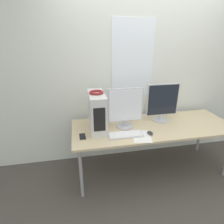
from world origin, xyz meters
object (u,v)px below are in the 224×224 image
Objects in this scene: pc_tower at (97,112)px; monitor_right_near at (162,102)px; mouse at (150,133)px; headphones at (96,92)px; monitor_main at (125,108)px; keyboard at (126,135)px; cell_phone at (82,136)px.

pc_tower is 0.92m from monitor_right_near.
pc_tower is 0.70m from mouse.
monitor_main is at bearing -1.38° from headphones.
mouse is at bearing -3.88° from keyboard.
monitor_main is at bearing 77.62° from keyboard.
keyboard is (-0.60, -0.33, -0.26)m from monitor_right_near.
headphones reaches higher than mouse.
monitor_main reaches higher than mouse.
monitor_main is 0.64m from cell_phone.
pc_tower reaches higher than mouse.
monitor_right_near reaches higher than pc_tower.
pc_tower is 3.45× the size of cell_phone.
monitor_right_near is (0.91, 0.09, -0.22)m from headphones.
monitor_main reaches higher than pc_tower.
cell_phone is at bearing -139.97° from headphones.
cell_phone is at bearing 173.92° from mouse.
cell_phone is (-0.20, -0.17, -0.48)m from headphones.
pc_tower is 0.45m from keyboard.
monitor_main is 3.75× the size of cell_phone.
headphones is 0.32× the size of monitor_right_near.
headphones is at bearing 142.96° from keyboard.
cell_phone is at bearing -140.11° from pc_tower.
mouse reaches higher than cell_phone.
pc_tower reaches higher than keyboard.
monitor_main is (0.36, -0.01, -0.22)m from headphones.
monitor_right_near is (0.91, 0.09, 0.03)m from pc_tower.
mouse is at bearing -44.44° from monitor_main.
pc_tower is 1.14× the size of keyboard.
cell_phone is at bearing 172.63° from keyboard.
pc_tower is 0.36m from monitor_main.
headphones is at bearing -174.22° from monitor_right_near.
monitor_right_near is 0.73m from keyboard.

